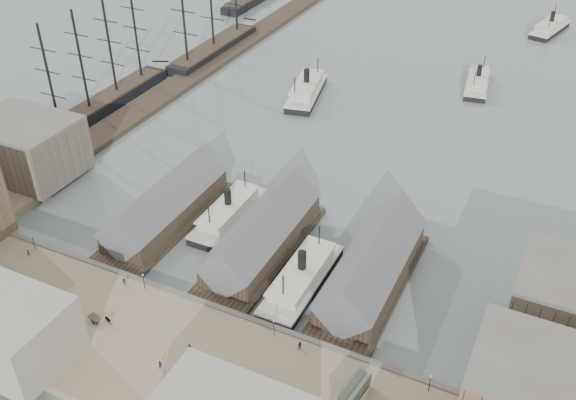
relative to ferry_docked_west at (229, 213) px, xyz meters
The scene contains 31 objects.
ground 27.30m from the ferry_docked_west, 61.47° to the right, with size 900.00×900.00×0.00m, color slate.
quay 45.81m from the ferry_docked_west, 73.51° to the right, with size 180.00×30.00×2.00m, color #847359.
seawall 31.90m from the ferry_docked_west, 65.94° to the right, with size 180.00×1.20×2.30m, color #59544C.
west_wharf 93.90m from the ferry_docked_west, 125.86° to the left, with size 10.00×220.00×1.60m, color #2D231C.
ferry_shed_west 14.98m from the ferry_docked_west, 151.59° to the right, with size 14.00×42.00×12.60m.
ferry_shed_center 14.98m from the ferry_docked_west, 28.41° to the right, with size 14.00×42.00×12.60m.
ferry_shed_east 39.70m from the ferry_docked_west, 10.22° to the right, with size 14.00×42.00×12.60m.
warehouse_west_back 57.71m from the ferry_docked_west, behind, with size 26.00×20.00×14.00m, color #60564C.
lamp_post_far_w 44.56m from the ferry_docked_west, 135.99° to the right, with size 0.44×0.44×3.92m.
lamp_post_near_w 31.08m from the ferry_docked_west, 93.70° to the right, with size 0.44×0.44×3.92m.
lamp_post_near_e 41.78m from the ferry_docked_west, 47.83° to the right, with size 0.44×0.44×3.92m.
lamp_post_far_e 65.77m from the ferry_docked_west, 28.05° to the right, with size 0.44×0.44×3.92m.
ferry_docked_west is the anchor object (origin of this frame).
ferry_docked_east 29.56m from the ferry_docked_west, 28.43° to the right, with size 8.26×27.54×9.84m.
ferry_open_near 72.99m from the ferry_docked_west, 99.58° to the left, with size 14.49×30.19×10.36m.
ferry_open_mid 110.44m from the ferry_docked_west, 70.18° to the left, with size 10.73×25.17×8.70m.
ferry_open_far 180.00m from the ferry_docked_west, 73.02° to the left, with size 13.89×27.30×9.35m.
sailing_ship_near 75.74m from the ferry_docked_west, 151.99° to the left, with size 8.31×57.23×34.16m.
sailing_ship_mid 109.15m from the ferry_docked_west, 123.18° to the left, with size 8.89×51.38×36.56m.
tram 60.67m from the ferry_docked_west, 39.71° to the right, with size 4.13×10.34×3.58m.
horse_cart_left 48.25m from the ferry_docked_west, 120.86° to the right, with size 4.80×3.14×1.60m.
horse_cart_center 42.53m from the ferry_docked_west, 94.34° to the right, with size 5.05×2.40×1.69m.
pedestrian_0 45.88m from the ferry_docked_west, 133.63° to the right, with size 0.60×0.44×1.64m, color black.
pedestrian_1 48.55m from the ferry_docked_west, 119.44° to the right, with size 0.86×0.67×1.78m, color black.
pedestrian_2 32.56m from the ferry_docked_west, 101.39° to the right, with size 1.10×0.63×1.70m, color black.
pedestrian_3 52.31m from the ferry_docked_west, 99.83° to the right, with size 0.92×0.38×1.56m, color black.
pedestrian_4 44.30m from the ferry_docked_west, 69.00° to the right, with size 0.88×0.57×1.81m, color black.
pedestrian_5 48.86m from the ferry_docked_west, 74.22° to the right, with size 0.66×0.48×1.81m, color black.
pedestrian_6 46.58m from the ferry_docked_west, 43.24° to the right, with size 0.88×0.69×1.81m, color black.
pedestrian_8 58.99m from the ferry_docked_west, 38.73° to the right, with size 1.05×0.44×1.79m, color black.
pedestrian_10 48.41m from the ferry_docked_west, 121.19° to the right, with size 0.64×0.47×1.75m, color black.
Camera 1 is at (55.04, -83.48, 91.77)m, focal length 40.00 mm.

